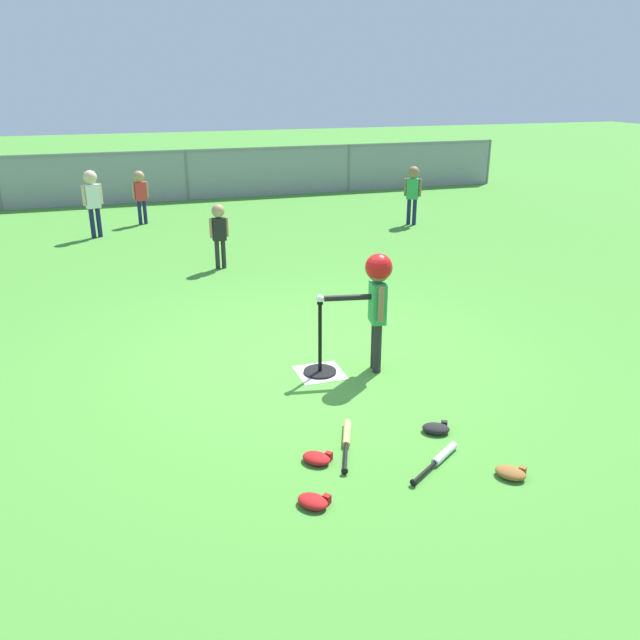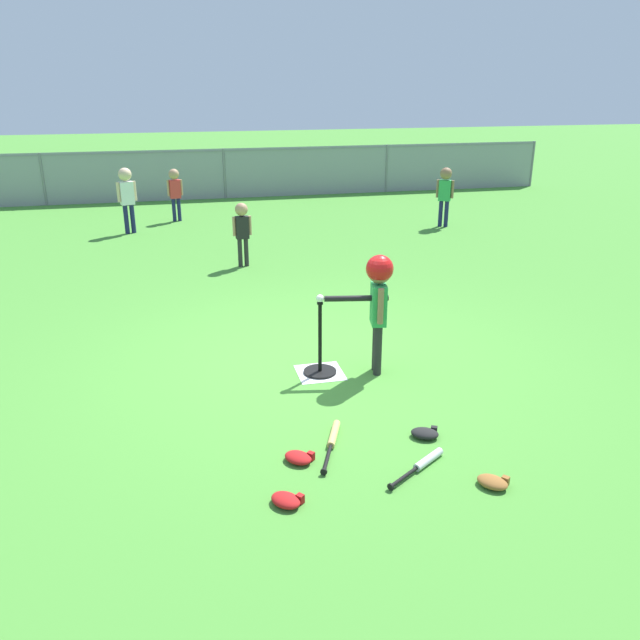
{
  "view_description": "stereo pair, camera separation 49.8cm",
  "coord_description": "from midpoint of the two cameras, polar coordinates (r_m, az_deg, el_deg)",
  "views": [
    {
      "loc": [
        -1.79,
        -5.69,
        2.69
      ],
      "look_at": [
        -0.02,
        -0.3,
        0.55
      ],
      "focal_mm": 36.16,
      "sensor_mm": 36.0,
      "label": 1
    },
    {
      "loc": [
        -1.31,
        -5.83,
        2.69
      ],
      "look_at": [
        -0.02,
        -0.3,
        0.55
      ],
      "focal_mm": 36.16,
      "sensor_mm": 36.0,
      "label": 2
    }
  ],
  "objects": [
    {
      "name": "outfield_fence",
      "position": [
        15.6,
        -7.54,
        12.86
      ],
      "size": [
        16.06,
        0.06,
        1.15
      ],
      "color": "slate",
      "rests_on": "ground_plane"
    },
    {
      "name": "glove_by_plate",
      "position": [
        4.48,
        0.31,
        -15.73
      ],
      "size": [
        0.26,
        0.27,
        0.07
      ],
      "color": "#B21919",
      "rests_on": "ground_plane"
    },
    {
      "name": "spare_bat_silver",
      "position": [
        4.95,
        12.06,
        -12.35
      ],
      "size": [
        0.55,
        0.4,
        0.06
      ],
      "color": "silver",
      "rests_on": "ground_plane"
    },
    {
      "name": "glove_tossed_aside",
      "position": [
        4.9,
        1.08,
        -12.14
      ],
      "size": [
        0.27,
        0.27,
        0.07
      ],
      "color": "#B21919",
      "rests_on": "ground_plane"
    },
    {
      "name": "fielder_deep_right",
      "position": [
        12.26,
        -15.62,
        10.88
      ],
      "size": [
        0.34,
        0.23,
        1.19
      ],
      "color": "#191E4C",
      "rests_on": "ground_plane"
    },
    {
      "name": "batter_child",
      "position": [
        6.04,
        7.53,
        2.59
      ],
      "size": [
        0.64,
        0.33,
        1.17
      ],
      "color": "#262626",
      "rests_on": "ground_plane"
    },
    {
      "name": "spare_bat_wood",
      "position": [
        5.15,
        3.94,
        -10.51
      ],
      "size": [
        0.32,
        0.68,
        0.06
      ],
      "color": "#DBB266",
      "rests_on": "ground_plane"
    },
    {
      "name": "home_plate",
      "position": [
        6.28,
        2.28,
        -4.7
      ],
      "size": [
        0.44,
        0.44,
        0.01
      ],
      "primitive_type": "cube",
      "color": "white",
      "rests_on": "ground_plane"
    },
    {
      "name": "ground_plane",
      "position": [
        6.54,
        1.72,
        -3.63
      ],
      "size": [
        60.0,
        60.0,
        0.0
      ],
      "primitive_type": "plane",
      "color": "#478C33"
    },
    {
      "name": "glove_near_bats",
      "position": [
        5.31,
        12.0,
        -9.84
      ],
      "size": [
        0.27,
        0.25,
        0.07
      ],
      "color": "black",
      "rests_on": "ground_plane"
    },
    {
      "name": "glove_outfield_drop",
      "position": [
        4.87,
        18.0,
        -13.55
      ],
      "size": [
        0.26,
        0.27,
        0.07
      ],
      "color": "brown",
      "rests_on": "ground_plane"
    },
    {
      "name": "baseball_on_tee",
      "position": [
        5.99,
        2.38,
        1.89
      ],
      "size": [
        0.07,
        0.07,
        0.07
      ],
      "primitive_type": "sphere",
      "color": "white",
      "rests_on": "batting_tee"
    },
    {
      "name": "batting_tee",
      "position": [
        6.23,
        2.3,
        -3.74
      ],
      "size": [
        0.32,
        0.32,
        0.73
      ],
      "color": "black",
      "rests_on": "ground_plane"
    },
    {
      "name": "fielder_deep_center",
      "position": [
        9.72,
        -5.45,
        8.27
      ],
      "size": [
        0.29,
        0.19,
        0.96
      ],
      "color": "#262626",
      "rests_on": "ground_plane"
    },
    {
      "name": "fielder_near_right",
      "position": [
        13.16,
        -11.65,
        11.38
      ],
      "size": [
        0.3,
        0.2,
        1.03
      ],
      "color": "#191E4C",
      "rests_on": "ground_plane"
    },
    {
      "name": "fielder_deep_left",
      "position": [
        12.66,
        12.14,
        11.26
      ],
      "size": [
        0.29,
        0.23,
        1.12
      ],
      "color": "#191E4C",
      "rests_on": "ground_plane"
    }
  ]
}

